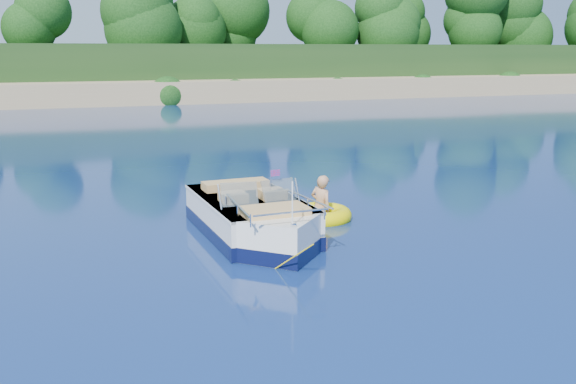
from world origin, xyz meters
name	(u,v)px	position (x,y,z in m)	size (l,w,h in m)	color
ground	(395,277)	(0.00, 0.00, 0.00)	(160.00, 160.00, 0.00)	#0A194C
shoreline	(103,75)	(0.00, 63.77, 0.98)	(170.00, 59.00, 6.00)	tan
treeline	(122,22)	(0.04, 41.01, 5.55)	(150.00, 7.12, 8.19)	#321F10
motorboat	(255,221)	(-1.48, 2.91, 0.33)	(1.93, 5.04, 1.68)	white
tow_tube	(321,215)	(0.27, 3.77, 0.09)	(1.46, 1.46, 0.35)	#FFEA00
boy	(319,219)	(0.25, 3.82, 0.00)	(0.54, 0.35, 1.47)	tan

